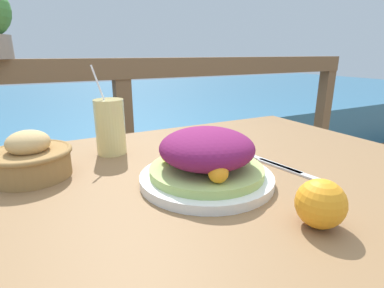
# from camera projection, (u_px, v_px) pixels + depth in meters

# --- Properties ---
(patio_table) EXTENTS (1.21, 0.89, 0.70)m
(patio_table) POSITION_uv_depth(u_px,v_px,m) (210.00, 202.00, 0.76)
(patio_table) COLOR olive
(patio_table) RESTS_ON ground_plane
(railing_fence) EXTENTS (2.80, 0.08, 0.96)m
(railing_fence) POSITION_uv_depth(u_px,v_px,m) (123.00, 110.00, 1.38)
(railing_fence) COLOR brown
(railing_fence) RESTS_ON ground_plane
(sea_backdrop) EXTENTS (12.00, 4.00, 0.45)m
(sea_backdrop) POSITION_uv_depth(u_px,v_px,m) (70.00, 117.00, 3.64)
(sea_backdrop) COLOR teal
(sea_backdrop) RESTS_ON ground_plane
(salad_plate) EXTENTS (0.30, 0.30, 0.12)m
(salad_plate) POSITION_uv_depth(u_px,v_px,m) (207.00, 160.00, 0.66)
(salad_plate) COLOR silver
(salad_plate) RESTS_ON patio_table
(drink_glass) EXTENTS (0.08, 0.08, 0.25)m
(drink_glass) POSITION_uv_depth(u_px,v_px,m) (110.00, 127.00, 0.84)
(drink_glass) COLOR #DBCC7F
(drink_glass) RESTS_ON patio_table
(bread_basket) EXTENTS (0.18, 0.18, 0.11)m
(bread_basket) POSITION_uv_depth(u_px,v_px,m) (31.00, 158.00, 0.69)
(bread_basket) COLOR olive
(bread_basket) RESTS_ON patio_table
(fork) EXTENTS (0.05, 0.18, 0.00)m
(fork) POSITION_uv_depth(u_px,v_px,m) (288.00, 169.00, 0.74)
(fork) COLOR silver
(fork) RESTS_ON patio_table
(knife) EXTENTS (0.04, 0.18, 0.00)m
(knife) POSITION_uv_depth(u_px,v_px,m) (272.00, 163.00, 0.78)
(knife) COLOR silver
(knife) RESTS_ON patio_table
(orange_near_basket) EXTENTS (0.08, 0.08, 0.08)m
(orange_near_basket) POSITION_uv_depth(u_px,v_px,m) (321.00, 204.00, 0.49)
(orange_near_basket) COLOR orange
(orange_near_basket) RESTS_ON patio_table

